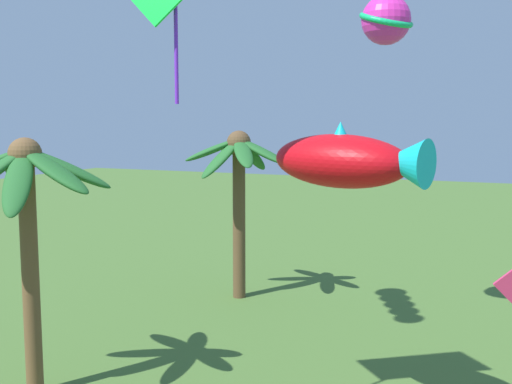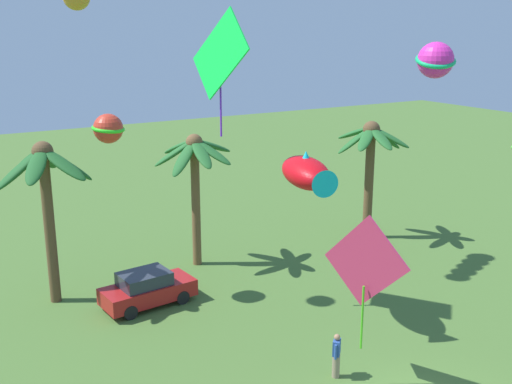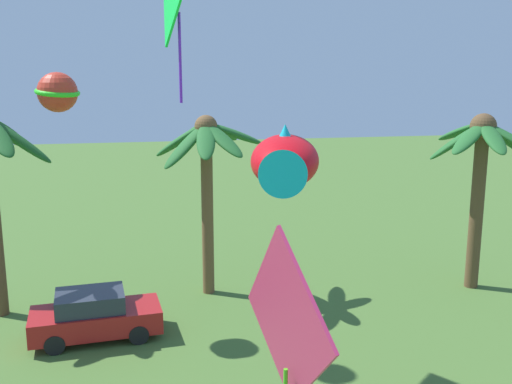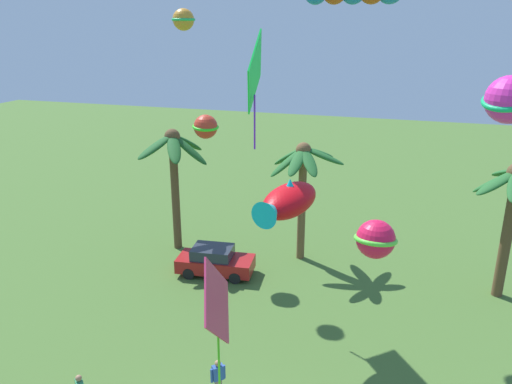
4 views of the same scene
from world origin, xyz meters
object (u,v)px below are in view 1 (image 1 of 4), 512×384
Objects in this scene: palm_tree_0 at (240,171)px; kite_ball_6 at (386,20)px; palm_tree_1 at (27,196)px; kite_fish_7 at (349,160)px.

palm_tree_0 is 8.00m from kite_ball_6.
palm_tree_1 is 2.81× the size of kite_ball_6.
palm_tree_0 is at bearing 72.70° from kite_ball_6.
kite_ball_6 reaches higher than kite_fish_7.
palm_tree_1 is 1.77× the size of kite_fish_7.
kite_fish_7 is at bearing -143.28° from palm_tree_0.
kite_ball_6 is 0.63× the size of kite_fish_7.
kite_ball_6 is (8.07, -7.12, 4.96)m from palm_tree_1.
palm_tree_1 is 7.97m from kite_fish_7.
palm_tree_0 is 2.81× the size of kite_ball_6.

